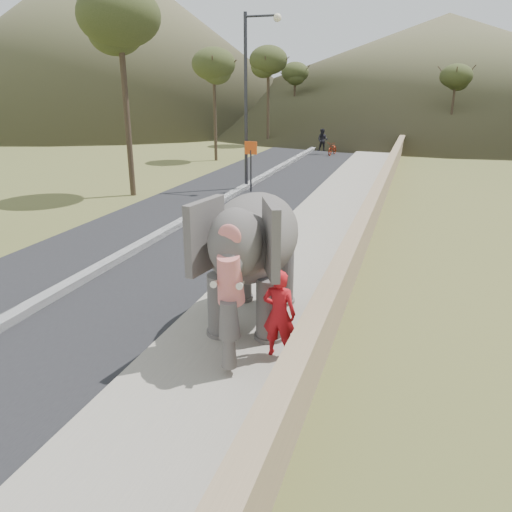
{
  "coord_description": "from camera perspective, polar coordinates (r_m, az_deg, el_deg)",
  "views": [
    {
      "loc": [
        3.07,
        -7.62,
        4.9
      ],
      "look_at": [
        0.2,
        1.22,
        1.7
      ],
      "focal_mm": 35.0,
      "sensor_mm": 36.0,
      "label": 1
    }
  ],
  "objects": [
    {
      "name": "trees",
      "position": [
        34.29,
        6.33,
        17.07
      ],
      "size": [
        35.03,
        42.79,
        9.18
      ],
      "color": "#473828",
      "rests_on": "ground"
    },
    {
      "name": "median",
      "position": [
        19.97,
        -6.44,
        4.98
      ],
      "size": [
        0.35,
        120.0,
        0.22
      ],
      "primitive_type": "cube",
      "color": "black",
      "rests_on": "ground"
    },
    {
      "name": "hill_far",
      "position": [
        77.68,
        20.64,
        19.4
      ],
      "size": [
        80.0,
        80.0,
        14.0
      ],
      "primitive_type": "cone",
      "color": "brown",
      "rests_on": "ground"
    },
    {
      "name": "ground",
      "position": [
        9.57,
        -3.47,
        -11.85
      ],
      "size": [
        160.0,
        160.0,
        0.0
      ],
      "primitive_type": "plane",
      "color": "olive",
      "rests_on": "ground"
    },
    {
      "name": "walkway",
      "position": [
        18.53,
        7.85,
        3.71
      ],
      "size": [
        3.0,
        120.0,
        0.15
      ],
      "primitive_type": "cube",
      "color": "#9E9687",
      "rests_on": "ground"
    },
    {
      "name": "elephant_and_man",
      "position": [
        10.31,
        -0.24,
        0.05
      ],
      "size": [
        2.49,
        4.13,
        2.83
      ],
      "color": "#625C59",
      "rests_on": "ground"
    },
    {
      "name": "lamppost",
      "position": [
        24.54,
        -0.46,
        18.91
      ],
      "size": [
        1.76,
        0.36,
        8.0
      ],
      "color": "#2C2D31",
      "rests_on": "ground"
    },
    {
      "name": "signboard",
      "position": [
        23.97,
        -0.6,
        11.17
      ],
      "size": [
        0.6,
        0.08,
        2.4
      ],
      "color": "#2D2D33",
      "rests_on": "ground"
    },
    {
      "name": "parapet",
      "position": [
        18.21,
        13.04,
        4.67
      ],
      "size": [
        0.3,
        120.0,
        1.1
      ],
      "primitive_type": "cube",
      "color": "tan",
      "rests_on": "ground"
    },
    {
      "name": "motorcyclist",
      "position": [
        37.83,
        8.26,
        12.45
      ],
      "size": [
        1.61,
        1.85,
        1.88
      ],
      "color": "maroon",
      "rests_on": "ground"
    },
    {
      "name": "road",
      "position": [
        19.99,
        -6.43,
        4.72
      ],
      "size": [
        7.0,
        120.0,
        0.03
      ],
      "primitive_type": "cube",
      "color": "black",
      "rests_on": "ground"
    },
    {
      "name": "hill_left",
      "position": [
        75.14,
        -16.54,
        22.92
      ],
      "size": [
        60.0,
        60.0,
        22.0
      ],
      "primitive_type": "cone",
      "color": "brown",
      "rests_on": "ground"
    }
  ]
}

